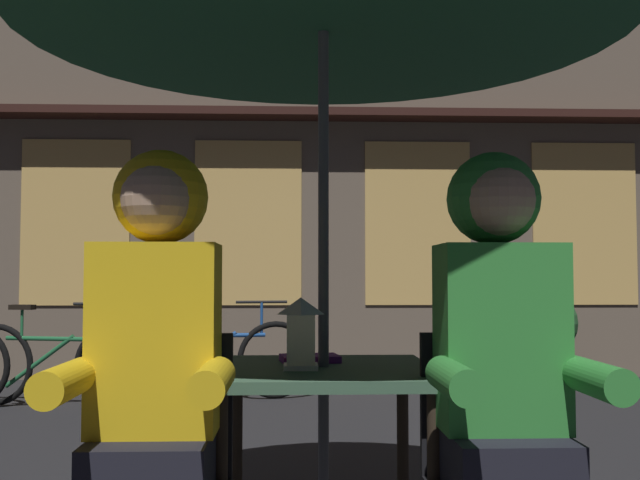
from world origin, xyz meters
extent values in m
cube|color=#42664C|center=(0.00, 0.00, 0.72)|extent=(0.72, 0.72, 0.04)
cylinder|color=#2D2319|center=(-0.31, 0.31, 0.35)|extent=(0.04, 0.04, 0.70)
cylinder|color=#2D2319|center=(0.31, 0.31, 0.35)|extent=(0.04, 0.04, 0.70)
cylinder|color=#4C4C51|center=(0.00, 0.00, 1.12)|extent=(0.04, 0.04, 2.25)
cube|color=white|center=(-0.08, -0.07, 0.75)|extent=(0.11, 0.11, 0.02)
cube|color=white|center=(-0.08, -0.07, 0.84)|extent=(0.09, 0.09, 0.16)
pyramid|color=white|center=(-0.08, -0.07, 0.94)|extent=(0.11, 0.11, 0.06)
cube|color=black|center=(-0.48, -0.26, 0.66)|extent=(0.40, 0.03, 0.42)
cube|color=black|center=(0.48, -0.26, 0.66)|extent=(0.40, 0.03, 0.42)
cube|color=black|center=(-0.48, -0.44, 0.53)|extent=(0.32, 0.36, 0.16)
cube|color=yellow|center=(-0.48, -0.40, 0.87)|extent=(0.34, 0.22, 0.52)
cylinder|color=yellow|center=(-0.30, -0.62, 0.78)|extent=(0.09, 0.30, 0.09)
cylinder|color=yellow|center=(-0.66, -0.62, 0.78)|extent=(0.09, 0.30, 0.09)
sphere|color=tan|center=(-0.48, -0.40, 1.25)|extent=(0.21, 0.21, 0.21)
sphere|color=yellow|center=(-0.48, -0.35, 1.26)|extent=(0.27, 0.27, 0.27)
cube|color=black|center=(0.48, -0.44, 0.53)|extent=(0.32, 0.36, 0.16)
cube|color=#338C38|center=(0.48, -0.40, 0.87)|extent=(0.34, 0.22, 0.52)
cylinder|color=#338C38|center=(0.66, -0.62, 0.78)|extent=(0.09, 0.30, 0.09)
cylinder|color=#338C38|center=(0.30, -0.62, 0.78)|extent=(0.09, 0.30, 0.09)
sphere|color=tan|center=(0.48, -0.40, 1.25)|extent=(0.21, 0.21, 0.21)
sphere|color=#338C38|center=(0.48, -0.35, 1.26)|extent=(0.27, 0.27, 0.27)
cube|color=#6B5B4C|center=(-0.56, 5.40, 3.10)|extent=(10.00, 0.60, 6.20)
cube|color=#E0B260|center=(-2.32, 5.09, 1.60)|extent=(1.10, 0.02, 1.70)
cube|color=#E0B260|center=(-0.56, 5.09, 1.60)|extent=(1.10, 0.02, 1.70)
cube|color=#E0B260|center=(1.20, 5.09, 1.60)|extent=(1.10, 0.02, 1.70)
cube|color=#E0B260|center=(2.96, 5.09, 1.60)|extent=(1.10, 0.02, 1.70)
cube|color=#331914|center=(-0.56, 4.95, 2.70)|extent=(9.00, 0.36, 0.08)
torus|color=black|center=(-1.51, 3.39, 0.33)|extent=(0.65, 0.20, 0.66)
cylinder|color=#236B3D|center=(-2.01, 3.50, 0.54)|extent=(0.82, 0.23, 0.04)
cylinder|color=#236B3D|center=(-2.13, 3.53, 0.36)|extent=(0.60, 0.17, 0.44)
cylinder|color=#236B3D|center=(-2.29, 3.57, 0.66)|extent=(0.02, 0.02, 0.24)
cube|color=black|center=(-2.29, 3.57, 0.79)|extent=(0.21, 0.12, 0.04)
cylinder|color=#236B3D|center=(-1.63, 3.42, 0.68)|extent=(0.02, 0.02, 0.28)
cylinder|color=black|center=(-1.63, 3.42, 0.82)|extent=(0.43, 0.12, 0.02)
torus|color=black|center=(-0.25, 3.87, 0.33)|extent=(0.66, 0.17, 0.66)
torus|color=black|center=(-1.25, 3.69, 0.33)|extent=(0.66, 0.17, 0.66)
cylinder|color=#1E4C93|center=(-0.75, 3.78, 0.54)|extent=(0.83, 0.18, 0.04)
cylinder|color=#1E4C93|center=(-0.87, 3.76, 0.36)|extent=(0.60, 0.14, 0.44)
cylinder|color=#1E4C93|center=(-1.03, 3.73, 0.66)|extent=(0.02, 0.02, 0.24)
cube|color=black|center=(-1.03, 3.73, 0.79)|extent=(0.21, 0.11, 0.04)
cylinder|color=#1E4C93|center=(-0.37, 3.85, 0.68)|extent=(0.02, 0.02, 0.28)
cylinder|color=black|center=(-0.37, 3.85, 0.82)|extent=(0.44, 0.10, 0.02)
cube|color=#661E7A|center=(-0.04, 0.13, 0.75)|extent=(0.22, 0.17, 0.02)
cylinder|color=brown|center=(2.19, 4.17, 0.17)|extent=(0.36, 0.36, 0.34)
sphere|color=#285B2D|center=(2.19, 4.17, 0.62)|extent=(0.60, 0.60, 0.60)
camera|label=1|loc=(-0.10, -2.45, 1.04)|focal=41.08mm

